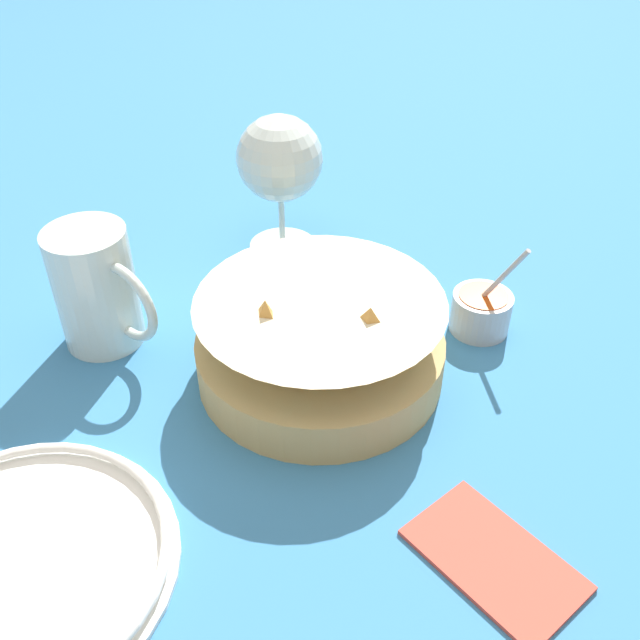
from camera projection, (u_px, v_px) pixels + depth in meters
name	position (u px, v px, depth m)	size (l,w,h in m)	color
ground_plane	(352.00, 366.00, 0.66)	(4.00, 4.00, 0.00)	teal
food_basket	(320.00, 342.00, 0.63)	(0.22, 0.22, 0.10)	tan
sauce_cup	(481.00, 310.00, 0.69)	(0.07, 0.06, 0.11)	#B7B7BC
wine_glass	(280.00, 162.00, 0.77)	(0.09, 0.09, 0.16)	silver
beer_mug	(98.00, 293.00, 0.66)	(0.12, 0.08, 0.12)	silver
side_plate	(15.00, 564.00, 0.49)	(0.23, 0.23, 0.01)	white
napkin	(494.00, 558.00, 0.50)	(0.13, 0.10, 0.01)	#DB4C3D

